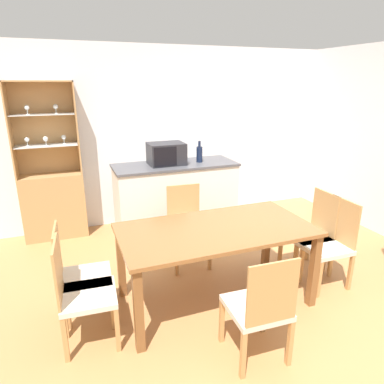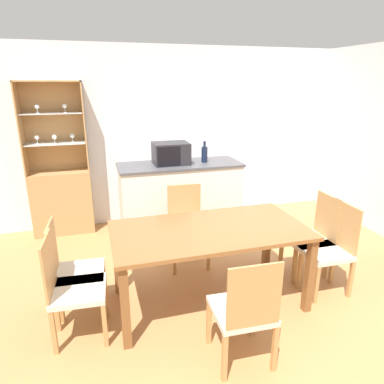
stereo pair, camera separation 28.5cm
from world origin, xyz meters
The scene contains 13 objects.
ground_plane centered at (0.00, 0.00, 0.00)m, with size 18.00×18.00×0.00m, color #B27A47.
wall_back centered at (0.00, 2.63, 1.27)m, with size 6.80×0.06×2.55m.
kitchen_counter centered at (-0.13, 1.90, 0.51)m, with size 1.63×0.62×1.01m.
display_cabinet centered at (-1.69, 2.44, 0.61)m, with size 0.80×0.33×2.07m.
dining_table centered at (-0.26, 0.32, 0.67)m, with size 1.78×0.92×0.77m.
dining_chair_side_right_near centered at (0.97, 0.18, 0.45)m, with size 0.44×0.44×0.92m.
dining_chair_side_left_far centered at (-1.48, 0.46, 0.45)m, with size 0.45×0.45×0.92m.
dining_chair_side_left_near centered at (-1.48, 0.18, 0.45)m, with size 0.46×0.46×0.92m.
dining_chair_head_far centered at (-0.25, 1.11, 0.45)m, with size 0.45×0.45×0.92m.
dining_chair_side_right_far centered at (0.97, 0.45, 0.45)m, with size 0.44×0.44×0.92m.
dining_chair_head_near centered at (-0.26, -0.48, 0.45)m, with size 0.45×0.45×0.92m.
microwave centered at (-0.24, 1.92, 1.15)m, with size 0.46×0.36×0.28m.
wine_bottle centered at (0.21, 1.89, 1.13)m, with size 0.08×0.08×0.29m.
Camera 1 is at (-1.49, -2.31, 2.05)m, focal length 32.00 mm.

